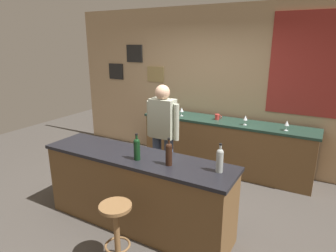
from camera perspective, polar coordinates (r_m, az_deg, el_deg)
The scene contains 15 objects.
ground_plane at distance 4.11m, azimuth -2.64°, elevation -15.87°, with size 10.00×10.00×0.00m, color #423D38.
back_wall at distance 5.34m, azimuth 9.20°, elevation 7.85°, with size 6.00×0.09×2.80m.
bar_counter at distance 3.59m, azimuth -6.20°, elevation -12.55°, with size 2.39×0.60×0.92m.
side_counter at distance 5.12m, azimuth 11.05°, elevation -3.81°, with size 2.94×0.56×0.90m.
bartender at distance 4.16m, azimuth -1.05°, elevation -1.18°, with size 0.52×0.21×1.62m.
bar_stool at distance 3.05m, azimuth -10.17°, elevation -18.63°, with size 0.32×0.32×0.68m.
wine_bottle_a at distance 3.22m, azimuth -6.17°, elevation -4.38°, with size 0.07×0.07×0.31m.
wine_bottle_b at distance 3.07m, azimuth 0.17°, elevation -5.38°, with size 0.07×0.07×0.31m.
wine_bottle_c at distance 2.96m, azimuth 10.19°, elevation -6.52°, with size 0.07×0.07×0.31m.
wine_glass_a at distance 5.50m, azimuth 0.10°, elevation 3.98°, with size 0.07×0.07×0.16m.
wine_glass_b at distance 5.34m, azimuth 0.64°, elevation 3.60°, with size 0.07×0.07×0.16m.
wine_glass_c at distance 5.18m, azimuth 2.71°, elevation 3.19°, with size 0.07×0.07×0.16m.
wine_glass_d at distance 4.78m, azimuth 15.04°, elevation 1.49°, with size 0.07×0.07×0.16m.
wine_glass_e at distance 4.67m, azimuth 22.42°, elevation 0.45°, with size 0.07×0.07×0.16m.
coffee_mug at distance 5.01m, azimuth 9.72°, elevation 1.78°, with size 0.12×0.08×0.09m.
Camera 1 is at (1.87, -2.93, 2.20)m, focal length 30.85 mm.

